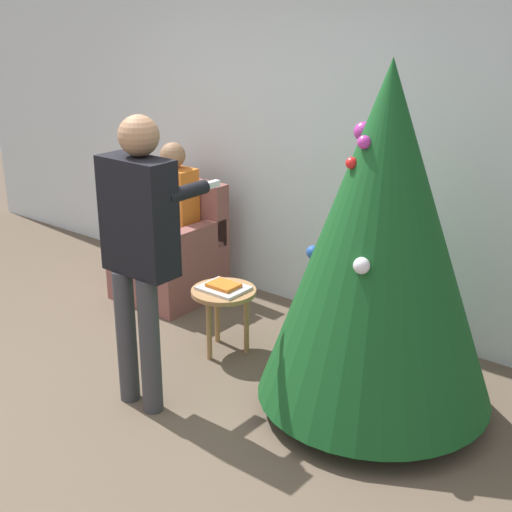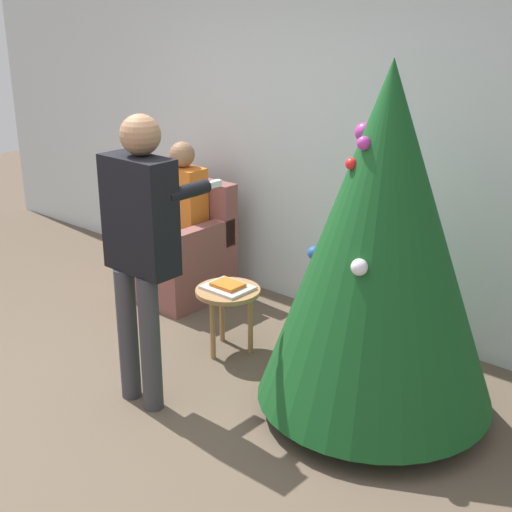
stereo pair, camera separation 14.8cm
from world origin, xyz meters
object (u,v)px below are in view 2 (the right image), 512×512
(person_seated, at_px, (177,214))
(person_standing, at_px, (141,236))
(christmas_tree, at_px, (382,240))
(armchair, at_px, (181,255))
(side_stool, at_px, (228,298))

(person_seated, distance_m, person_standing, 1.65)
(person_standing, bearing_deg, christmas_tree, 35.01)
(person_seated, relative_size, person_standing, 0.73)
(christmas_tree, height_order, armchair, christmas_tree)
(christmas_tree, xyz_separation_m, armchair, (-2.14, 0.49, -0.74))
(person_seated, distance_m, side_stool, 1.12)
(person_standing, bearing_deg, side_stool, 94.39)
(christmas_tree, distance_m, person_seated, 2.22)
(side_stool, bearing_deg, christmas_tree, 0.02)
(christmas_tree, bearing_deg, person_standing, -144.99)
(person_seated, height_order, person_standing, person_standing)
(armchair, bearing_deg, person_seated, -90.00)
(armchair, bearing_deg, christmas_tree, -12.84)
(person_standing, height_order, side_stool, person_standing)
(christmas_tree, relative_size, person_seated, 1.62)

